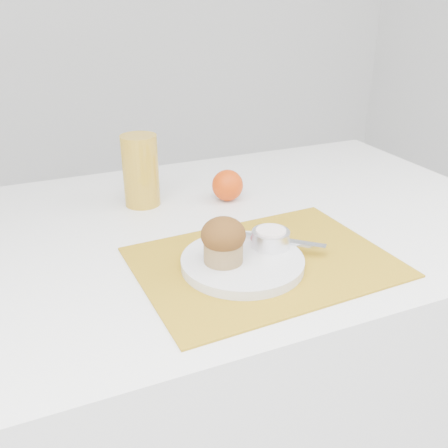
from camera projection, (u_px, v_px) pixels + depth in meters
name	position (u px, v px, depth m)	size (l,w,h in m)	color
table	(236.00, 359.00, 1.21)	(1.20, 0.80, 0.75)	white
placemat	(264.00, 262.00, 0.88)	(0.44, 0.32, 0.00)	#AB8017
plate	(242.00, 262.00, 0.86)	(0.21, 0.21, 0.02)	silver
ramekin	(271.00, 239.00, 0.88)	(0.07, 0.07, 0.03)	silver
cream	(271.00, 231.00, 0.88)	(0.05, 0.05, 0.01)	white
raspberry_near	(236.00, 236.00, 0.90)	(0.02, 0.02, 0.02)	#540213
raspberry_far	(256.00, 238.00, 0.90)	(0.02, 0.02, 0.02)	#590204
butter_knife	(271.00, 239.00, 0.91)	(0.20, 0.02, 0.00)	silver
orange	(227.00, 185.00, 1.12)	(0.07, 0.07, 0.07)	#DA4207
juice_glass	(141.00, 171.00, 1.08)	(0.08, 0.08, 0.16)	gold
muffin	(223.00, 240.00, 0.82)	(0.08, 0.08, 0.08)	#9D7C4C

